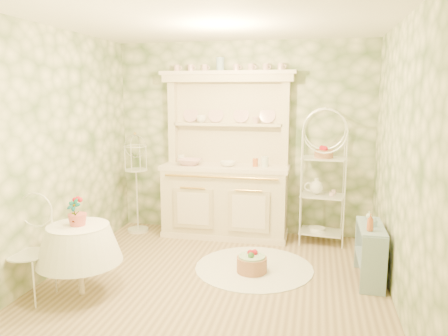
% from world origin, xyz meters
% --- Properties ---
extents(floor, '(3.60, 3.60, 0.00)m').
position_xyz_m(floor, '(0.00, 0.00, 0.00)').
color(floor, tan).
rests_on(floor, ground).
extents(ceiling, '(3.60, 3.60, 0.00)m').
position_xyz_m(ceiling, '(0.00, 0.00, 2.70)').
color(ceiling, white).
rests_on(ceiling, floor).
extents(wall_left, '(3.60, 3.60, 0.00)m').
position_xyz_m(wall_left, '(-1.80, 0.00, 1.35)').
color(wall_left, beige).
rests_on(wall_left, floor).
extents(wall_right, '(3.60, 3.60, 0.00)m').
position_xyz_m(wall_right, '(1.80, 0.00, 1.35)').
color(wall_right, beige).
rests_on(wall_right, floor).
extents(wall_back, '(3.60, 3.60, 0.00)m').
position_xyz_m(wall_back, '(0.00, 1.80, 1.35)').
color(wall_back, beige).
rests_on(wall_back, floor).
extents(wall_front, '(3.60, 3.60, 0.00)m').
position_xyz_m(wall_front, '(0.00, -1.80, 1.35)').
color(wall_front, beige).
rests_on(wall_front, floor).
extents(kitchen_dresser, '(1.87, 0.61, 2.29)m').
position_xyz_m(kitchen_dresser, '(-0.20, 1.52, 1.15)').
color(kitchen_dresser, beige).
rests_on(kitchen_dresser, floor).
extents(bakers_rack, '(0.62, 0.48, 1.86)m').
position_xyz_m(bakers_rack, '(1.12, 1.50, 0.93)').
color(bakers_rack, white).
rests_on(bakers_rack, floor).
extents(side_shelf, '(0.29, 0.69, 0.58)m').
position_xyz_m(side_shelf, '(1.62, 0.36, 0.29)').
color(side_shelf, '#8BA7B9').
rests_on(side_shelf, floor).
extents(round_table, '(0.77, 0.77, 0.75)m').
position_xyz_m(round_table, '(-1.24, -0.56, 0.37)').
color(round_table, white).
rests_on(round_table, floor).
extents(cafe_chair, '(0.37, 0.37, 0.76)m').
position_xyz_m(cafe_chair, '(-1.68, -0.75, 0.38)').
color(cafe_chair, white).
rests_on(cafe_chair, floor).
extents(birdcage_stand, '(0.36, 0.36, 1.49)m').
position_xyz_m(birdcage_stand, '(-1.48, 1.44, 0.75)').
color(birdcage_stand, white).
rests_on(birdcage_stand, floor).
extents(floor_basket, '(0.32, 0.32, 0.20)m').
position_xyz_m(floor_basket, '(0.36, 0.31, 0.10)').
color(floor_basket, '#AD7655').
rests_on(floor_basket, floor).
extents(lace_rug, '(1.59, 1.59, 0.01)m').
position_xyz_m(lace_rug, '(0.37, 0.45, 0.01)').
color(lace_rug, white).
rests_on(lace_rug, floor).
extents(bowl_floral, '(0.34, 0.34, 0.08)m').
position_xyz_m(bowl_floral, '(-0.68, 1.44, 1.02)').
color(bowl_floral, white).
rests_on(bowl_floral, kitchen_dresser).
extents(bowl_white, '(0.28, 0.28, 0.07)m').
position_xyz_m(bowl_white, '(-0.15, 1.44, 1.02)').
color(bowl_white, white).
rests_on(bowl_white, kitchen_dresser).
extents(cup_left, '(0.14, 0.14, 0.11)m').
position_xyz_m(cup_left, '(-0.58, 1.68, 1.61)').
color(cup_left, white).
rests_on(cup_left, kitchen_dresser).
extents(cup_right, '(0.12, 0.12, 0.09)m').
position_xyz_m(cup_right, '(0.20, 1.67, 1.61)').
color(cup_right, white).
rests_on(cup_right, kitchen_dresser).
extents(potted_geranium, '(0.16, 0.12, 0.27)m').
position_xyz_m(potted_geranium, '(-1.24, -0.60, 0.85)').
color(potted_geranium, '#3F7238').
rests_on(potted_geranium, round_table).
extents(bottle_amber, '(0.07, 0.07, 0.18)m').
position_xyz_m(bottle_amber, '(1.58, 0.17, 0.68)').
color(bottle_amber, '#BC6030').
rests_on(bottle_amber, side_shelf).
extents(bottle_blue, '(0.06, 0.06, 0.10)m').
position_xyz_m(bottle_blue, '(1.64, 0.33, 0.65)').
color(bottle_blue, '#91B2C4').
rests_on(bottle_blue, side_shelf).
extents(bottle_glass, '(0.08, 0.08, 0.09)m').
position_xyz_m(bottle_glass, '(1.62, 0.62, 0.65)').
color(bottle_glass, silver).
rests_on(bottle_glass, side_shelf).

